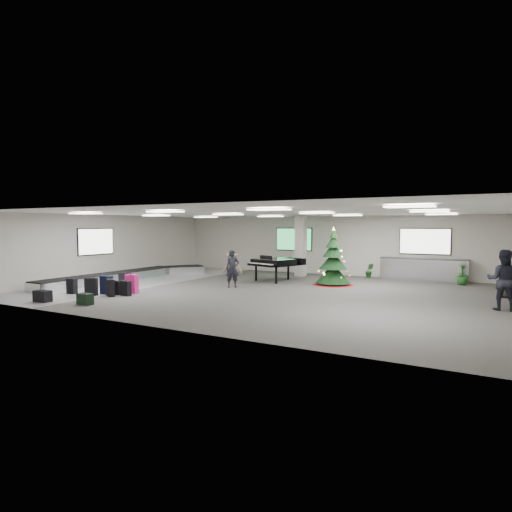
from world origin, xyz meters
The scene contains 21 objects.
ground centered at (0.00, 0.00, 0.00)m, with size 18.00×18.00×0.00m, color #3E3C38.
room_envelope centered at (-0.38, 0.67, 2.33)m, with size 18.02×14.02×3.21m.
baggage_carousel centered at (-7.84, -0.08, 0.21)m, with size 2.28×9.71×0.43m.
service_counter centered at (5.00, 6.65, 0.55)m, with size 4.05×0.65×1.08m.
suitcase_0 centered at (-5.43, -4.30, 0.34)m, with size 0.50×0.42×0.70m.
suitcase_1 centered at (-4.67, -4.06, 0.32)m, with size 0.47×0.39×0.67m.
pink_suitcase centered at (-4.53, -3.11, 0.37)m, with size 0.50×0.33×0.76m.
suitcase_3 centered at (-4.79, -3.70, 0.27)m, with size 0.40×0.29×0.56m.
navy_suitcase centered at (-5.22, -3.75, 0.36)m, with size 0.47×0.28×0.74m.
suitcase_5 centered at (-6.48, -4.34, 0.30)m, with size 0.41×0.24×0.62m.
green_duffel centered at (-4.13, -5.66, 0.19)m, with size 0.57×0.29×0.39m.
suitcase_7 centered at (-4.27, -3.68, 0.29)m, with size 0.40×0.22×0.59m.
suitcase_8 centered at (-5.78, -2.27, 0.33)m, with size 0.52×0.42×0.69m.
black_duffel centered at (-5.83, -6.05, 0.20)m, with size 0.63×0.37×0.42m.
christmas_tree centered at (1.66, 3.02, 0.90)m, with size 1.84×1.84×2.62m.
grand_piano centered at (-1.20, 3.06, 0.90)m, with size 2.28×2.62×1.27m.
traveler_a centered at (-1.89, 0.17, 0.81)m, with size 0.59×0.39×1.62m, color black.
traveler_b centered at (-2.46, 1.05, 0.77)m, with size 0.99×0.57×1.53m, color #7D6C4D.
traveler_bench centered at (8.21, -0.04, 0.96)m, with size 0.93×0.73×1.92m, color black.
potted_plant_left centered at (2.45, 6.42, 0.38)m, with size 0.42×0.34×0.76m, color #193B12.
potted_plant_right centered at (6.77, 5.79, 0.46)m, with size 0.51×0.51×0.92m, color #193B12.
Camera 1 is at (7.82, -15.41, 2.64)m, focal length 30.00 mm.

